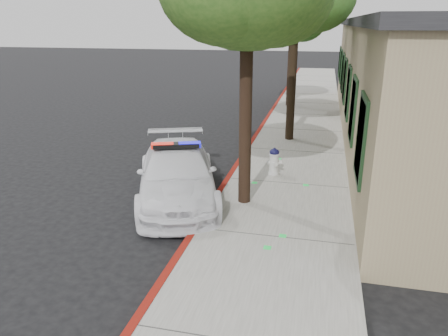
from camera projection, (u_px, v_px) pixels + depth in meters
ground at (193, 234)px, 8.71m from camera, size 120.00×120.00×0.00m
sidewalk at (285, 185)px, 11.10m from camera, size 3.20×60.00×0.15m
red_curb at (228, 180)px, 11.43m from camera, size 0.14×60.00×0.16m
police_car at (177, 174)px, 10.25m from camera, size 3.24×4.83×1.42m
fire_hydrant at (274, 161)px, 11.59m from camera, size 0.43×0.37×0.74m
street_tree_far at (293, 18)px, 20.08m from camera, size 3.05×2.96×5.54m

